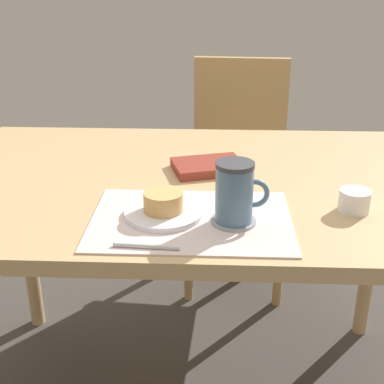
{
  "coord_description": "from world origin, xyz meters",
  "views": [
    {
      "loc": [
        0.05,
        -1.27,
        1.27
      ],
      "look_at": [
        0.01,
        -0.21,
        0.81
      ],
      "focal_mm": 50.0,
      "sensor_mm": 36.0,
      "label": 1
    }
  ],
  "objects": [
    {
      "name": "sugar_bowl",
      "position": [
        0.37,
        -0.18,
        0.78
      ],
      "size": [
        0.07,
        0.07,
        0.05
      ],
      "primitive_type": "cylinder",
      "color": "white",
      "rests_on": "dining_table"
    },
    {
      "name": "wooden_chair",
      "position": [
        0.15,
        0.79,
        0.5
      ],
      "size": [
        0.45,
        0.45,
        0.91
      ],
      "rotation": [
        0.0,
        0.0,
        3.08
      ],
      "color": "tan",
      "rests_on": "ground_plane"
    },
    {
      "name": "small_book",
      "position": [
        0.04,
        0.05,
        0.77
      ],
      "size": [
        0.21,
        0.17,
        0.02
      ],
      "primitive_type": "cube",
      "rotation": [
        0.0,
        0.0,
        0.29
      ],
      "color": "maroon",
      "rests_on": "dining_table"
    },
    {
      "name": "dining_table",
      "position": [
        0.0,
        0.0,
        0.68
      ],
      "size": [
        1.32,
        0.85,
        0.76
      ],
      "color": "tan",
      "rests_on": "ground_plane"
    },
    {
      "name": "teaspoon",
      "position": [
        -0.07,
        -0.37,
        0.76
      ],
      "size": [
        0.13,
        0.02,
        0.01
      ],
      "primitive_type": "cylinder",
      "rotation": [
        0.0,
        1.57,
        -0.07
      ],
      "color": "silver",
      "rests_on": "placemat"
    },
    {
      "name": "coffee_coaster",
      "position": [
        0.1,
        -0.26,
        0.76
      ],
      "size": [
        0.1,
        0.1,
        0.0
      ],
      "primitive_type": "cylinder",
      "color": "#99999E",
      "rests_on": "placemat"
    },
    {
      "name": "coffee_mug",
      "position": [
        0.1,
        -0.26,
        0.83
      ],
      "size": [
        0.11,
        0.08,
        0.13
      ],
      "color": "slate",
      "rests_on": "coffee_coaster"
    },
    {
      "name": "placemat",
      "position": [
        0.01,
        -0.25,
        0.76
      ],
      "size": [
        0.43,
        0.3,
        0.0
      ],
      "primitive_type": "cube",
      "color": "silver",
      "rests_on": "dining_table"
    },
    {
      "name": "pastry_plate",
      "position": [
        -0.05,
        -0.23,
        0.77
      ],
      "size": [
        0.17,
        0.17,
        0.01
      ],
      "primitive_type": "cylinder",
      "color": "white",
      "rests_on": "placemat"
    },
    {
      "name": "pastry",
      "position": [
        -0.05,
        -0.23,
        0.79
      ],
      "size": [
        0.09,
        0.09,
        0.04
      ],
      "primitive_type": "cylinder",
      "color": "#E0A860",
      "rests_on": "pastry_plate"
    }
  ]
}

